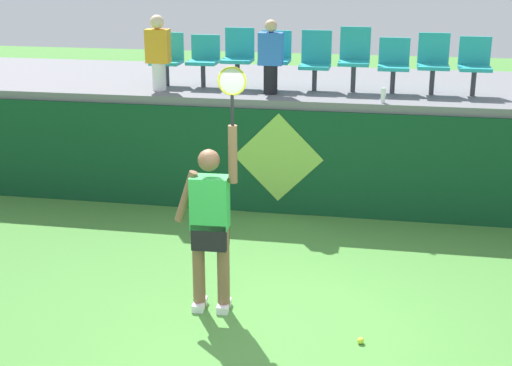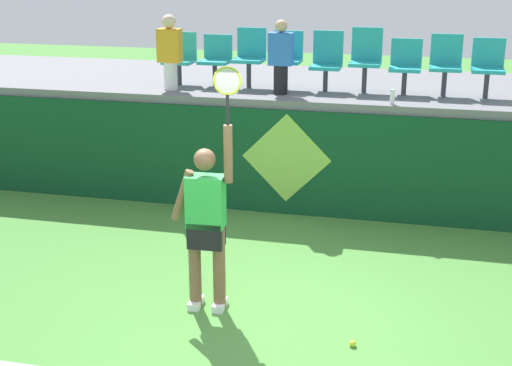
{
  "view_description": "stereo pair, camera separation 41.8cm",
  "coord_description": "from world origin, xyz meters",
  "px_view_note": "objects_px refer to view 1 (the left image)",
  "views": [
    {
      "loc": [
        1.08,
        -6.35,
        3.61
      ],
      "look_at": [
        -0.31,
        1.18,
        1.13
      ],
      "focal_mm": 50.8,
      "sensor_mm": 36.0,
      "label": 1
    },
    {
      "loc": [
        1.49,
        -6.26,
        3.61
      ],
      "look_at": [
        -0.31,
        1.18,
        1.13
      ],
      "focal_mm": 50.8,
      "sensor_mm": 36.0,
      "label": 2
    }
  ],
  "objects_px": {
    "stadium_chair_1": "(204,58)",
    "stadium_chair_8": "(475,63)",
    "tennis_ball": "(361,341)",
    "stadium_chair_7": "(433,61)",
    "stadium_chair_0": "(168,57)",
    "stadium_chair_4": "(316,59)",
    "tennis_player": "(211,221)",
    "spectator_1": "(271,56)",
    "stadium_chair_6": "(394,63)",
    "stadium_chair_2": "(238,55)",
    "water_bottle": "(383,95)",
    "stadium_chair_3": "(275,56)",
    "spectator_0": "(158,51)",
    "stadium_chair_5": "(354,56)"
  },
  "relations": [
    {
      "from": "tennis_ball",
      "to": "stadium_chair_7",
      "type": "distance_m",
      "value": 4.91
    },
    {
      "from": "stadium_chair_2",
      "to": "stadium_chair_6",
      "type": "distance_m",
      "value": 2.28
    },
    {
      "from": "stadium_chair_1",
      "to": "stadium_chair_5",
      "type": "relative_size",
      "value": 0.83
    },
    {
      "from": "stadium_chair_6",
      "to": "stadium_chair_8",
      "type": "distance_m",
      "value": 1.12
    },
    {
      "from": "water_bottle",
      "to": "stadium_chair_4",
      "type": "xyz_separation_m",
      "value": [
        -1.01,
        0.81,
        0.35
      ]
    },
    {
      "from": "stadium_chair_3",
      "to": "stadium_chair_8",
      "type": "relative_size",
      "value": 1.04
    },
    {
      "from": "tennis_player",
      "to": "stadium_chair_3",
      "type": "xyz_separation_m",
      "value": [
        0.03,
        3.95,
        1.12
      ]
    },
    {
      "from": "spectator_0",
      "to": "spectator_1",
      "type": "bearing_deg",
      "value": 0.95
    },
    {
      "from": "stadium_chair_7",
      "to": "stadium_chair_8",
      "type": "relative_size",
      "value": 1.05
    },
    {
      "from": "stadium_chair_7",
      "to": "spectator_0",
      "type": "xyz_separation_m",
      "value": [
        -3.93,
        -0.46,
        0.1
      ]
    },
    {
      "from": "stadium_chair_4",
      "to": "spectator_1",
      "type": "relative_size",
      "value": 0.82
    },
    {
      "from": "stadium_chair_1",
      "to": "stadium_chair_8",
      "type": "distance_m",
      "value": 3.93
    },
    {
      "from": "stadium_chair_1",
      "to": "spectator_0",
      "type": "bearing_deg",
      "value": -141.45
    },
    {
      "from": "stadium_chair_4",
      "to": "spectator_0",
      "type": "xyz_separation_m",
      "value": [
        -2.25,
        -0.46,
        0.12
      ]
    },
    {
      "from": "stadium_chair_2",
      "to": "spectator_0",
      "type": "height_order",
      "value": "spectator_0"
    },
    {
      "from": "stadium_chair_3",
      "to": "spectator_0",
      "type": "relative_size",
      "value": 0.77
    },
    {
      "from": "stadium_chair_0",
      "to": "stadium_chair_1",
      "type": "xyz_separation_m",
      "value": [
        0.57,
        -0.01,
        0.0
      ]
    },
    {
      "from": "stadium_chair_2",
      "to": "stadium_chair_4",
      "type": "height_order",
      "value": "stadium_chair_2"
    },
    {
      "from": "stadium_chair_4",
      "to": "stadium_chair_6",
      "type": "relative_size",
      "value": 1.11
    },
    {
      "from": "stadium_chair_4",
      "to": "stadium_chair_5",
      "type": "distance_m",
      "value": 0.57
    },
    {
      "from": "stadium_chair_1",
      "to": "stadium_chair_4",
      "type": "distance_m",
      "value": 1.68
    },
    {
      "from": "stadium_chair_2",
      "to": "stadium_chair_6",
      "type": "relative_size",
      "value": 1.13
    },
    {
      "from": "stadium_chair_0",
      "to": "stadium_chair_4",
      "type": "xyz_separation_m",
      "value": [
        2.25,
        0.01,
        0.03
      ]
    },
    {
      "from": "tennis_player",
      "to": "spectator_0",
      "type": "distance_m",
      "value": 4.04
    },
    {
      "from": "water_bottle",
      "to": "stadium_chair_4",
      "type": "height_order",
      "value": "stadium_chair_4"
    },
    {
      "from": "stadium_chair_1",
      "to": "stadium_chair_5",
      "type": "xyz_separation_m",
      "value": [
        2.24,
        0.01,
        0.08
      ]
    },
    {
      "from": "spectator_1",
      "to": "stadium_chair_0",
      "type": "bearing_deg",
      "value": 165.43
    },
    {
      "from": "tennis_player",
      "to": "spectator_1",
      "type": "relative_size",
      "value": 2.44
    },
    {
      "from": "stadium_chair_3",
      "to": "stadium_chair_6",
      "type": "bearing_deg",
      "value": -0.04
    },
    {
      "from": "tennis_player",
      "to": "stadium_chair_8",
      "type": "xyz_separation_m",
      "value": [
        2.87,
        3.95,
        1.09
      ]
    },
    {
      "from": "stadium_chair_3",
      "to": "stadium_chair_5",
      "type": "distance_m",
      "value": 1.16
    },
    {
      "from": "stadium_chair_1",
      "to": "stadium_chair_7",
      "type": "height_order",
      "value": "stadium_chair_7"
    },
    {
      "from": "tennis_ball",
      "to": "spectator_1",
      "type": "distance_m",
      "value": 4.75
    },
    {
      "from": "stadium_chair_2",
      "to": "stadium_chair_8",
      "type": "xyz_separation_m",
      "value": [
        3.4,
        -0.0,
        -0.03
      ]
    },
    {
      "from": "tennis_player",
      "to": "spectator_1",
      "type": "xyz_separation_m",
      "value": [
        0.03,
        3.52,
        1.18
      ]
    },
    {
      "from": "stadium_chair_0",
      "to": "spectator_1",
      "type": "distance_m",
      "value": 1.71
    },
    {
      "from": "stadium_chair_1",
      "to": "spectator_1",
      "type": "xyz_separation_m",
      "value": [
        1.09,
        -0.42,
        0.11
      ]
    },
    {
      "from": "water_bottle",
      "to": "tennis_ball",
      "type": "bearing_deg",
      "value": -91.0
    },
    {
      "from": "stadium_chair_1",
      "to": "spectator_1",
      "type": "distance_m",
      "value": 1.17
    },
    {
      "from": "water_bottle",
      "to": "stadium_chair_1",
      "type": "distance_m",
      "value": 2.82
    },
    {
      "from": "water_bottle",
      "to": "stadium_chair_1",
      "type": "height_order",
      "value": "stadium_chair_1"
    },
    {
      "from": "stadium_chair_2",
      "to": "stadium_chair_5",
      "type": "relative_size",
      "value": 0.95
    },
    {
      "from": "stadium_chair_0",
      "to": "stadium_chair_4",
      "type": "height_order",
      "value": "stadium_chair_4"
    },
    {
      "from": "stadium_chair_3",
      "to": "stadium_chair_5",
      "type": "height_order",
      "value": "stadium_chair_5"
    },
    {
      "from": "stadium_chair_2",
      "to": "stadium_chair_6",
      "type": "bearing_deg",
      "value": -0.13
    },
    {
      "from": "stadium_chair_0",
      "to": "stadium_chair_5",
      "type": "height_order",
      "value": "stadium_chair_5"
    },
    {
      "from": "stadium_chair_7",
      "to": "tennis_player",
      "type": "bearing_deg",
      "value": -120.2
    },
    {
      "from": "tennis_player",
      "to": "stadium_chair_6",
      "type": "xyz_separation_m",
      "value": [
        1.75,
        3.95,
        1.07
      ]
    },
    {
      "from": "tennis_player",
      "to": "stadium_chair_2",
      "type": "xyz_separation_m",
      "value": [
        -0.53,
        3.95,
        1.13
      ]
    },
    {
      "from": "water_bottle",
      "to": "stadium_chair_3",
      "type": "bearing_deg",
      "value": 153.59
    }
  ]
}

